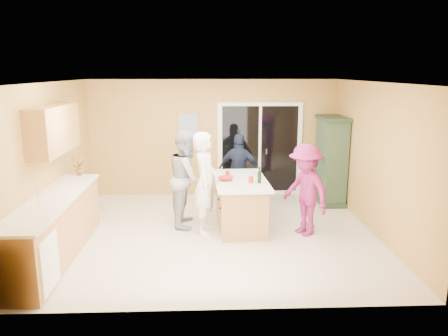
{
  "coord_description": "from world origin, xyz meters",
  "views": [
    {
      "loc": [
        -0.14,
        -7.21,
        2.79
      ],
      "look_at": [
        0.15,
        0.1,
        1.15
      ],
      "focal_mm": 35.0,
      "sensor_mm": 36.0,
      "label": 1
    }
  ],
  "objects_px": {
    "woman_white": "(206,183)",
    "woman_magenta": "(305,190)",
    "woman_grey": "(188,178)",
    "kitchen_island": "(240,205)",
    "green_hutch": "(331,161)",
    "woman_navy": "(239,171)"
  },
  "relations": [
    {
      "from": "kitchen_island",
      "to": "green_hutch",
      "type": "bearing_deg",
      "value": 33.27
    },
    {
      "from": "woman_white",
      "to": "woman_magenta",
      "type": "height_order",
      "value": "woman_white"
    },
    {
      "from": "green_hutch",
      "to": "woman_navy",
      "type": "distance_m",
      "value": 1.98
    },
    {
      "from": "woman_navy",
      "to": "green_hutch",
      "type": "bearing_deg",
      "value": -155.75
    },
    {
      "from": "green_hutch",
      "to": "woman_magenta",
      "type": "relative_size",
      "value": 1.17
    },
    {
      "from": "woman_grey",
      "to": "woman_magenta",
      "type": "bearing_deg",
      "value": -102.84
    },
    {
      "from": "woman_grey",
      "to": "woman_magenta",
      "type": "distance_m",
      "value": 2.12
    },
    {
      "from": "woman_navy",
      "to": "woman_magenta",
      "type": "distance_m",
      "value": 1.92
    },
    {
      "from": "woman_magenta",
      "to": "woman_white",
      "type": "bearing_deg",
      "value": -124.13
    },
    {
      "from": "woman_white",
      "to": "woman_navy",
      "type": "xyz_separation_m",
      "value": [
        0.7,
        1.47,
        -0.12
      ]
    },
    {
      "from": "woman_white",
      "to": "woman_navy",
      "type": "bearing_deg",
      "value": -17.08
    },
    {
      "from": "kitchen_island",
      "to": "green_hutch",
      "type": "height_order",
      "value": "green_hutch"
    },
    {
      "from": "kitchen_island",
      "to": "woman_white",
      "type": "xyz_separation_m",
      "value": [
        -0.62,
        -0.23,
        0.47
      ]
    },
    {
      "from": "woman_grey",
      "to": "woman_white",
      "type": "bearing_deg",
      "value": -139.18
    },
    {
      "from": "woman_grey",
      "to": "woman_navy",
      "type": "height_order",
      "value": "woman_grey"
    },
    {
      "from": "woman_white",
      "to": "woman_navy",
      "type": "relative_size",
      "value": 1.16
    },
    {
      "from": "woman_magenta",
      "to": "woman_grey",
      "type": "bearing_deg",
      "value": -134.78
    },
    {
      "from": "kitchen_island",
      "to": "woman_navy",
      "type": "relative_size",
      "value": 1.13
    },
    {
      "from": "woman_white",
      "to": "woman_grey",
      "type": "relative_size",
      "value": 1.01
    },
    {
      "from": "woman_grey",
      "to": "woman_magenta",
      "type": "relative_size",
      "value": 1.11
    },
    {
      "from": "green_hutch",
      "to": "woman_white",
      "type": "relative_size",
      "value": 1.04
    },
    {
      "from": "green_hutch",
      "to": "woman_grey",
      "type": "xyz_separation_m",
      "value": [
        -2.99,
        -1.26,
        -0.03
      ]
    }
  ]
}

